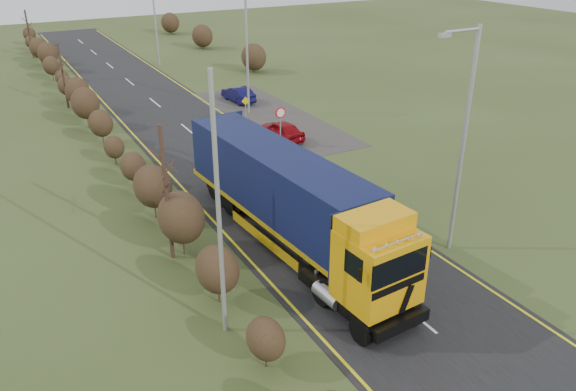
# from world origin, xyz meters

# --- Properties ---
(ground) EXTENTS (160.00, 160.00, 0.00)m
(ground) POSITION_xyz_m (0.00, 0.00, 0.00)
(ground) COLOR #343F1B
(ground) RESTS_ON ground
(road) EXTENTS (8.00, 120.00, 0.02)m
(road) POSITION_xyz_m (0.00, 10.00, 0.01)
(road) COLOR black
(road) RESTS_ON ground
(layby) EXTENTS (6.00, 18.00, 0.02)m
(layby) POSITION_xyz_m (6.50, 20.00, 0.01)
(layby) COLOR #322F2D
(layby) RESTS_ON ground
(lane_markings) EXTENTS (7.52, 116.00, 0.01)m
(lane_markings) POSITION_xyz_m (0.00, 9.69, 0.03)
(lane_markings) COLOR #D3CB13
(lane_markings) RESTS_ON road
(hedgerow) EXTENTS (2.24, 102.04, 6.05)m
(hedgerow) POSITION_xyz_m (-6.00, 7.89, 1.62)
(hedgerow) COLOR black
(hedgerow) RESTS_ON ground
(lorry) EXTENTS (3.46, 15.46, 4.27)m
(lorry) POSITION_xyz_m (-1.54, 2.37, 2.42)
(lorry) COLOR black
(lorry) RESTS_ON ground
(car_red_hatchback) EXTENTS (2.08, 4.00, 1.30)m
(car_red_hatchback) POSITION_xyz_m (4.85, 15.07, 0.65)
(car_red_hatchback) COLOR maroon
(car_red_hatchback) RESTS_ON ground
(car_blue_sedan) EXTENTS (1.61, 3.88, 1.25)m
(car_blue_sedan) POSITION_xyz_m (6.19, 24.99, 0.62)
(car_blue_sedan) COLOR #0A0A37
(car_blue_sedan) RESTS_ON ground
(streetlight_near) EXTENTS (2.06, 0.19, 9.73)m
(streetlight_near) POSITION_xyz_m (4.47, -1.23, 5.38)
(streetlight_near) COLOR #9C9FA1
(streetlight_near) RESTS_ON ground
(streetlight_mid) EXTENTS (1.88, 0.18, 8.85)m
(streetlight_mid) POSITION_xyz_m (5.46, 21.69, 4.87)
(streetlight_mid) COLOR #9C9FA1
(streetlight_mid) RESTS_ON ground
(streetlight_far) EXTENTS (2.09, 0.20, 9.86)m
(streetlight_far) POSITION_xyz_m (4.57, 41.83, 5.46)
(streetlight_far) COLOR #9C9FA1
(streetlight_far) RESTS_ON ground
(left_pole) EXTENTS (0.16, 0.16, 9.35)m
(left_pole) POSITION_xyz_m (-6.44, -1.64, 4.68)
(left_pole) COLOR #9C9FA1
(left_pole) RESTS_ON ground
(speed_sign) EXTENTS (0.73, 0.10, 2.66)m
(speed_sign) POSITION_xyz_m (4.20, 13.93, 1.90)
(speed_sign) COLOR #9C9FA1
(speed_sign) RESTS_ON ground
(warning_board) EXTENTS (0.64, 0.11, 1.69)m
(warning_board) POSITION_xyz_m (4.77, 20.52, 1.00)
(warning_board) COLOR #9C9FA1
(warning_board) RESTS_ON ground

